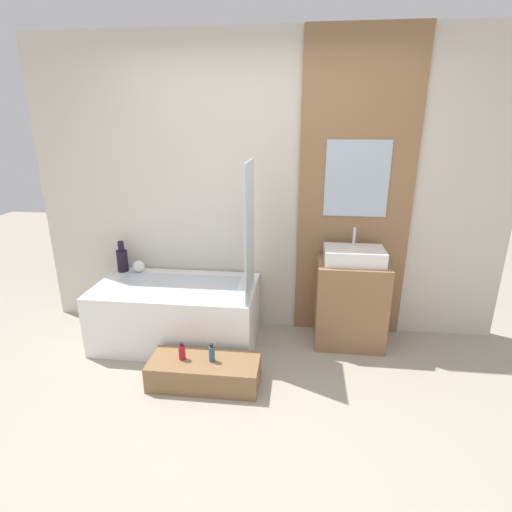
# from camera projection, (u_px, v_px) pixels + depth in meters

# --- Properties ---
(ground_plane) EXTENTS (12.00, 12.00, 0.00)m
(ground_plane) POSITION_uv_depth(u_px,v_px,m) (239.00, 443.00, 2.46)
(ground_plane) COLOR #A39989
(wall_tiled_back) EXTENTS (4.20, 0.06, 2.60)m
(wall_tiled_back) POSITION_uv_depth(u_px,v_px,m) (265.00, 191.00, 3.53)
(wall_tiled_back) COLOR beige
(wall_tiled_back) RESTS_ON ground_plane
(wall_wood_accent) EXTENTS (0.96, 0.04, 2.60)m
(wall_wood_accent) POSITION_uv_depth(u_px,v_px,m) (355.00, 193.00, 3.40)
(wall_wood_accent) COLOR #8E6642
(wall_wood_accent) RESTS_ON ground_plane
(bathtub) EXTENTS (1.39, 0.76, 0.54)m
(bathtub) POSITION_uv_depth(u_px,v_px,m) (177.00, 313.00, 3.54)
(bathtub) COLOR white
(bathtub) RESTS_ON ground_plane
(glass_shower_screen) EXTENTS (0.01, 0.50, 1.07)m
(glass_shower_screen) POSITION_uv_depth(u_px,v_px,m) (250.00, 231.00, 3.11)
(glass_shower_screen) COLOR silver
(glass_shower_screen) RESTS_ON bathtub
(wooden_step_bench) EXTENTS (0.82, 0.35, 0.20)m
(wooden_step_bench) POSITION_uv_depth(u_px,v_px,m) (205.00, 372.00, 2.99)
(wooden_step_bench) COLOR olive
(wooden_step_bench) RESTS_ON ground_plane
(vanity_cabinet) EXTENTS (0.59, 0.43, 0.76)m
(vanity_cabinet) POSITION_uv_depth(u_px,v_px,m) (350.00, 303.00, 3.48)
(vanity_cabinet) COLOR #8E6642
(vanity_cabinet) RESTS_ON ground_plane
(sink) EXTENTS (0.50, 0.32, 0.28)m
(sink) POSITION_uv_depth(u_px,v_px,m) (354.00, 255.00, 3.34)
(sink) COLOR white
(sink) RESTS_ON vanity_cabinet
(vase_tall_dark) EXTENTS (0.10, 0.10, 0.29)m
(vase_tall_dark) POSITION_uv_depth(u_px,v_px,m) (122.00, 259.00, 3.74)
(vase_tall_dark) COLOR black
(vase_tall_dark) RESTS_ON bathtub
(vase_round_light) EXTENTS (0.11, 0.11, 0.11)m
(vase_round_light) POSITION_uv_depth(u_px,v_px,m) (139.00, 266.00, 3.74)
(vase_round_light) COLOR white
(vase_round_light) RESTS_ON bathtub
(bottle_soap_primary) EXTENTS (0.05, 0.05, 0.14)m
(bottle_soap_primary) POSITION_uv_depth(u_px,v_px,m) (182.00, 352.00, 2.96)
(bottle_soap_primary) COLOR #B21928
(bottle_soap_primary) RESTS_ON wooden_step_bench
(bottle_soap_secondary) EXTENTS (0.04, 0.04, 0.14)m
(bottle_soap_secondary) POSITION_uv_depth(u_px,v_px,m) (212.00, 353.00, 2.93)
(bottle_soap_secondary) COLOR #2D567A
(bottle_soap_secondary) RESTS_ON wooden_step_bench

